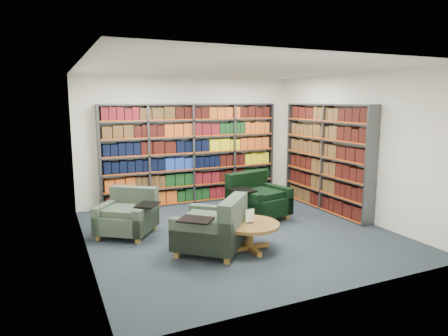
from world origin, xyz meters
name	(u,v)px	position (x,y,z in m)	size (l,w,h in m)	color
room_shell	(238,153)	(0.00, 0.00, 1.40)	(5.02, 5.02, 2.82)	#1A2530
bookshelf_back	(192,154)	(0.00, 2.34, 1.10)	(4.00, 0.28, 2.20)	#47494F
bookshelf_right	(326,158)	(2.34, 0.60, 1.10)	(0.28, 2.50, 2.20)	#47494F
chair_teal_left	(129,216)	(-1.75, 0.72, 0.31)	(1.19, 1.19, 0.77)	#082430
chair_green_right	(256,200)	(0.72, 0.69, 0.35)	(1.23, 1.14, 0.87)	black
chair_teal_front	(216,230)	(-0.72, -0.69, 0.35)	(1.33, 1.33, 0.86)	#082430
coffee_table	(250,228)	(-0.21, -0.83, 0.34)	(0.91, 0.91, 0.64)	brown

